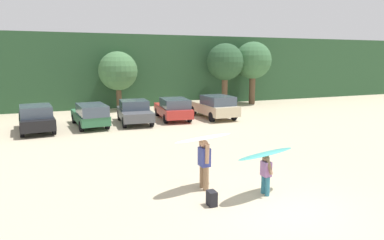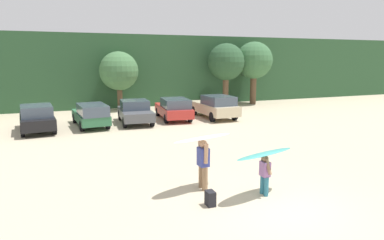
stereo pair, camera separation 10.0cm
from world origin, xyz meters
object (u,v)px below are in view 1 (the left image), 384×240
at_px(person_adult, 204,162).
at_px(surfboard_teal, 266,154).
at_px(parked_car_champagne, 214,106).
at_px(person_child, 266,173).
at_px(parked_car_black, 36,118).
at_px(backpack_dropped, 212,198).
at_px(parked_car_red, 173,108).
at_px(parked_car_dark_gray, 134,111).
at_px(surfboard_white, 204,138).
at_px(parked_car_forest_green, 90,115).

height_order(person_adult, surfboard_teal, person_adult).
height_order(parked_car_champagne, person_child, parked_car_champagne).
xyz_separation_m(parked_car_black, backpack_dropped, (5.36, -13.37, -0.60)).
bearing_deg(parked_car_red, parked_car_champagne, -93.81).
distance_m(parked_car_dark_gray, parked_car_champagne, 5.89).
xyz_separation_m(surfboard_white, backpack_dropped, (-0.28, -1.23, -1.55)).
bearing_deg(parked_car_black, surfboard_white, -160.67).
height_order(parked_car_black, parked_car_champagne, parked_car_champagne).
bearing_deg(parked_car_dark_gray, person_adult, -178.00).
height_order(parked_car_forest_green, parked_car_red, parked_car_red).
bearing_deg(backpack_dropped, surfboard_white, 77.19).
xyz_separation_m(parked_car_forest_green, parked_car_champagne, (8.78, 0.15, 0.06)).
distance_m(parked_car_black, parked_car_forest_green, 3.15).
xyz_separation_m(person_child, surfboard_teal, (-0.07, -0.09, 0.66)).
distance_m(parked_car_champagne, person_adult, 13.86).
bearing_deg(person_child, surfboard_white, -34.13).
height_order(parked_car_dark_gray, surfboard_white, surfboard_white).
relative_size(surfboard_white, backpack_dropped, 5.33).
height_order(person_adult, backpack_dropped, person_adult).
distance_m(person_adult, surfboard_white, 0.83).
bearing_deg(surfboard_white, parked_car_red, -120.73).
height_order(parked_car_black, backpack_dropped, parked_car_black).
relative_size(parked_car_champagne, person_child, 3.71).
distance_m(parked_car_forest_green, surfboard_teal, 14.11).
height_order(parked_car_black, parked_car_dark_gray, parked_car_black).
distance_m(surfboard_white, surfboard_teal, 2.03).
xyz_separation_m(parked_car_dark_gray, parked_car_red, (2.87, 0.34, 0.01)).
bearing_deg(parked_car_dark_gray, parked_car_forest_green, 99.30).
xyz_separation_m(person_child, surfboard_white, (-1.67, 1.11, 1.04)).
xyz_separation_m(parked_car_forest_green, person_child, (4.16, -13.40, -0.07)).
distance_m(parked_car_champagne, surfboard_white, 13.97).
bearing_deg(surfboard_teal, parked_car_red, -113.13).
height_order(person_adult, person_child, person_adult).
relative_size(parked_car_forest_green, parked_car_dark_gray, 1.06).
bearing_deg(parked_car_dark_gray, surfboard_white, -178.18).
distance_m(person_child, backpack_dropped, 2.02).
xyz_separation_m(parked_car_red, backpack_dropped, (-3.54, -14.15, -0.58)).
relative_size(parked_car_champagne, backpack_dropped, 10.74).
distance_m(parked_car_dark_gray, surfboard_teal, 13.84).
bearing_deg(surfboard_teal, parked_car_champagne, -125.36).
bearing_deg(parked_car_black, surfboard_teal, -157.12).
distance_m(parked_car_black, backpack_dropped, 14.41).
distance_m(parked_car_dark_gray, parked_car_red, 2.89).
bearing_deg(parked_car_forest_green, parked_car_black, 87.50).
relative_size(parked_car_black, parked_car_dark_gray, 1.04).
distance_m(parked_car_dark_gray, surfboard_white, 12.63).
xyz_separation_m(parked_car_dark_gray, surfboard_teal, (1.20, -13.78, 0.59)).
relative_size(parked_car_champagne, surfboard_teal, 1.94).
height_order(parked_car_forest_green, parked_car_champagne, parked_car_champagne).
xyz_separation_m(parked_car_champagne, person_child, (-4.62, -13.55, -0.13)).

